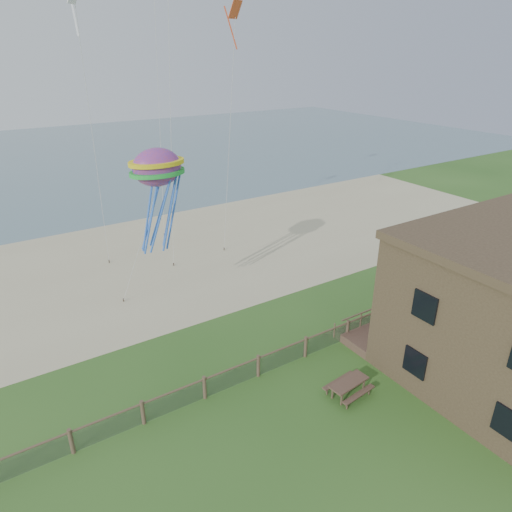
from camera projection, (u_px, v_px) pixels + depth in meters
name	position (u px, v px, depth m)	size (l,w,h in m)	color
ground	(338.00, 457.00, 18.48)	(160.00, 160.00, 0.00)	#2E5A1E
sand_beach	(147.00, 263.00, 35.38)	(72.00, 20.00, 0.02)	#C0B28B
ocean	(44.00, 159.00, 69.19)	(160.00, 68.00, 0.02)	slate
chainlink_fence	(258.00, 367.00, 22.86)	(36.20, 0.20, 1.25)	#4F3E2C
motel_deck	(441.00, 309.00, 28.60)	(15.00, 2.00, 0.50)	brown
picnic_table	(348.00, 387.00, 21.67)	(2.04, 1.54, 0.86)	brown
octopus_kite	(160.00, 197.00, 25.46)	(3.12, 2.20, 6.42)	#E44E24
kite_white	(75.00, 5.00, 24.86)	(1.06, 0.70, 2.17)	white
kite_red	(235.00, 20.00, 27.24)	(1.08, 0.70, 2.17)	#EF562A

